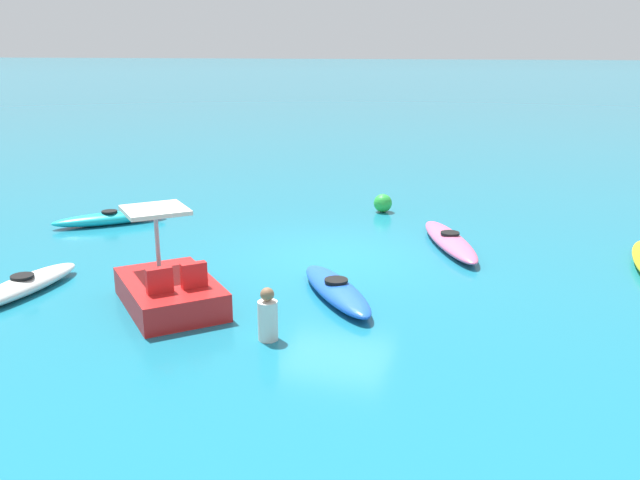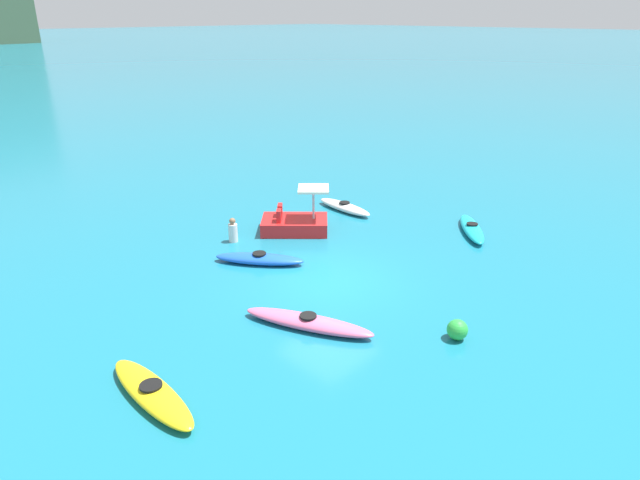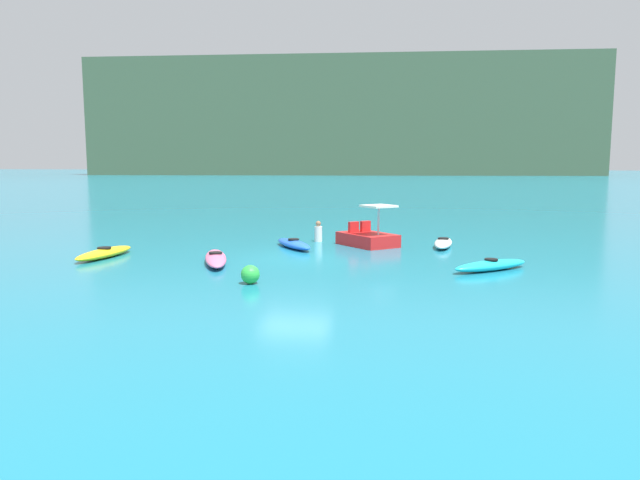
{
  "view_description": "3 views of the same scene",
  "coord_description": "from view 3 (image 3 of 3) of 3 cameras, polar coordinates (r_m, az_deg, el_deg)",
  "views": [
    {
      "loc": [
        -3.67,
        13.7,
        4.47
      ],
      "look_at": [
        0.49,
        -0.34,
        0.26
      ],
      "focal_mm": 37.29,
      "sensor_mm": 36.0,
      "label": 1
    },
    {
      "loc": [
        -10.97,
        -10.24,
        7.49
      ],
      "look_at": [
        1.35,
        1.7,
        0.44
      ],
      "focal_mm": 31.08,
      "sensor_mm": 36.0,
      "label": 2
    },
    {
      "loc": [
        4.86,
        -19.62,
        3.27
      ],
      "look_at": [
        0.62,
        1.38,
        0.49
      ],
      "focal_mm": 32.93,
      "sensor_mm": 36.0,
      "label": 3
    }
  ],
  "objects": [
    {
      "name": "kayak_yellow",
      "position": [
        21.98,
        -20.21,
        -1.19
      ],
      "size": [
        0.88,
        3.14,
        0.37
      ],
      "color": "yellow",
      "rests_on": "ground_plane"
    },
    {
      "name": "pedal_boat_red",
      "position": [
        23.68,
        4.67,
        0.25
      ],
      "size": [
        2.74,
        2.77,
        1.68
      ],
      "color": "red",
      "rests_on": "ground_plane"
    },
    {
      "name": "headland_cliff",
      "position": [
        194.65,
        2.25,
        11.4
      ],
      "size": [
        153.13,
        70.64,
        33.75
      ],
      "primitive_type": "cube",
      "rotation": [
        0.0,
        0.0,
        0.12
      ],
      "color": "#42563D",
      "rests_on": "ground_plane"
    },
    {
      "name": "kayak_cyan",
      "position": [
        18.88,
        16.28,
        -2.38
      ],
      "size": [
        2.62,
        2.41,
        0.37
      ],
      "color": "#19B7C6",
      "rests_on": "ground_plane"
    },
    {
      "name": "kayak_white",
      "position": [
        23.76,
        11.88,
        -0.28
      ],
      "size": [
        0.85,
        2.82,
        0.37
      ],
      "color": "white",
      "rests_on": "ground_plane"
    },
    {
      "name": "person_near_shore",
      "position": [
        24.85,
        -0.17,
        0.73
      ],
      "size": [
        0.42,
        0.42,
        0.88
      ],
      "color": "silver",
      "rests_on": "ground_plane"
    },
    {
      "name": "kayak_blue",
      "position": [
        22.98,
        -2.58,
        -0.38
      ],
      "size": [
        2.26,
        2.75,
        0.37
      ],
      "color": "blue",
      "rests_on": "ground_plane"
    },
    {
      "name": "buoy_green",
      "position": [
        16.23,
        -6.79,
        -3.34
      ],
      "size": [
        0.52,
        0.52,
        0.52
      ],
      "primitive_type": "sphere",
      "color": "green",
      "rests_on": "ground_plane"
    },
    {
      "name": "ground_plane",
      "position": [
        20.48,
        -2.46,
        -1.8
      ],
      "size": [
        600.0,
        600.0,
        0.0
      ],
      "primitive_type": "plane",
      "color": "#19728C"
    },
    {
      "name": "kayak_pink",
      "position": [
        19.78,
        -10.1,
        -1.76
      ],
      "size": [
        1.99,
        3.51,
        0.37
      ],
      "color": "pink",
      "rests_on": "ground_plane"
    }
  ]
}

